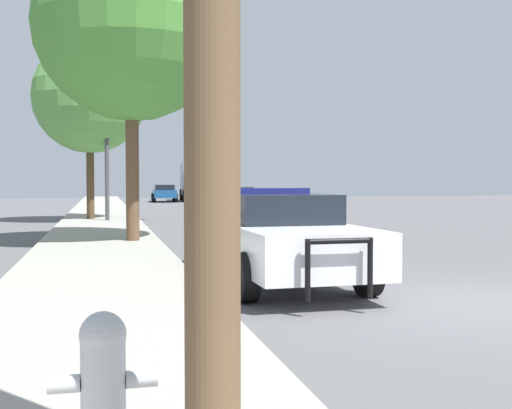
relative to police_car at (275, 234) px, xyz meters
The scene contains 10 objects.
ground_plane 3.60m from the police_car, 49.26° to the right, with size 110.00×110.00×0.00m, color #565659.
sidewalk_left 3.93m from the police_car, 136.48° to the right, with size 3.00×110.00×0.13m.
police_car is the anchor object (origin of this frame).
fire_hydrant 6.95m from the police_car, 113.49° to the right, with size 0.62×0.27×0.77m.
traffic_light 15.43m from the police_car, 94.84° to the left, with size 3.49×0.35×5.76m.
car_background_distant 39.39m from the police_car, 87.20° to the left, with size 2.01×3.97×1.32m.
car_background_oncoming 27.04m from the police_car, 79.43° to the left, with size 2.10×4.05×1.27m.
box_truck 41.38m from the police_car, 83.52° to the left, with size 2.82×6.83×3.06m.
tree_sidewalk_near 8.25m from the police_car, 107.39° to the left, with size 4.91×4.91×7.93m.
tree_sidewalk_mid 17.04m from the police_car, 101.16° to the left, with size 4.47×4.47×7.07m.
Camera 1 is at (-5.06, -7.50, 1.66)m, focal length 45.00 mm.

